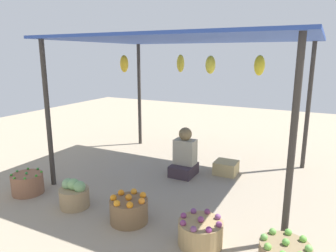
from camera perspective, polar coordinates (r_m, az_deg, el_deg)
ground_plane at (r=5.10m, az=3.38°, el=-8.97°), size 14.00×14.00×0.00m
market_stall_structure at (r=4.73m, az=3.76°, el=14.30°), size 3.58×2.75×2.15m
vendor_person at (r=5.02m, az=3.04°, el=-5.68°), size 0.36×0.44×0.78m
basket_green_chilies at (r=4.84m, az=-24.33°, el=-9.57°), size 0.43×0.43×0.31m
basket_cabbages at (r=4.22m, az=-16.78°, el=-11.97°), size 0.37×0.37×0.38m
basket_oranges at (r=3.76m, az=-7.17°, el=-14.98°), size 0.44×0.44×0.34m
basket_purple_onions at (r=3.37m, az=5.96°, el=-18.78°), size 0.46×0.46×0.31m
wooden_crate_near_vendor at (r=5.19m, az=10.57°, el=-7.51°), size 0.35×0.33×0.21m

